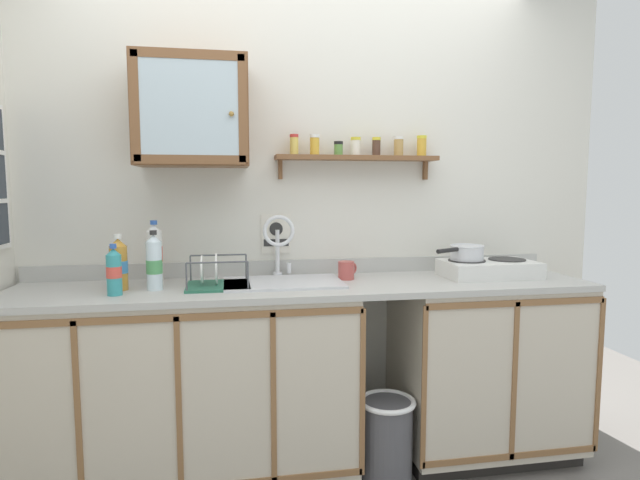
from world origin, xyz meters
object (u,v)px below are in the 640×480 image
at_px(bottle_detergent_teal_2, 114,272).
at_px(hot_plate_stove, 489,268).
at_px(sink, 283,288).
at_px(mug, 347,270).
at_px(saucepan, 466,252).
at_px(dish_rack, 216,281).
at_px(bottle_opaque_white_0, 155,255).
at_px(trash_bin, 387,440).
at_px(wall_cabinet, 192,112).
at_px(warning_sign, 276,234).
at_px(bottle_juice_amber_3, 119,265).
at_px(bottle_water_clear_1, 154,263).

bearing_deg(bottle_detergent_teal_2, hot_plate_stove, 4.62).
distance_m(sink, mug, 0.34).
height_order(saucepan, dish_rack, saucepan).
xyz_separation_m(sink, bottle_opaque_white_0, (-0.61, 0.06, 0.17)).
distance_m(bottle_opaque_white_0, trash_bin, 1.42).
bearing_deg(wall_cabinet, mug, -3.40).
bearing_deg(warning_sign, dish_rack, -136.61).
distance_m(saucepan, trash_bin, 1.03).
distance_m(sink, hot_plate_stove, 1.09).
bearing_deg(bottle_juice_amber_3, bottle_opaque_white_0, 33.63).
relative_size(bottle_water_clear_1, bottle_juice_amber_3, 1.07).
bearing_deg(mug, trash_bin, -64.39).
distance_m(dish_rack, mug, 0.66).
height_order(hot_plate_stove, saucepan, saucepan).
xyz_separation_m(saucepan, bottle_detergent_teal_2, (-1.72, -0.17, -0.03)).
relative_size(saucepan, warning_sign, 1.45).
bearing_deg(mug, bottle_water_clear_1, -173.04).
relative_size(hot_plate_stove, trash_bin, 1.13).
height_order(bottle_opaque_white_0, mug, bottle_opaque_white_0).
xyz_separation_m(bottle_opaque_white_0, bottle_water_clear_1, (0.01, -0.13, -0.02)).
xyz_separation_m(hot_plate_stove, bottle_juice_amber_3, (-1.85, -0.03, 0.07)).
xyz_separation_m(bottle_detergent_teal_2, mug, (1.09, 0.20, -0.06)).
relative_size(hot_plate_stove, warning_sign, 2.29).
xyz_separation_m(hot_plate_stove, dish_rack, (-1.41, -0.04, -0.01)).
relative_size(bottle_water_clear_1, warning_sign, 1.31).
bearing_deg(warning_sign, hot_plate_stove, -12.95).
distance_m(bottle_water_clear_1, trash_bin, 1.38).
height_order(bottle_water_clear_1, dish_rack, bottle_water_clear_1).
bearing_deg(bottle_water_clear_1, bottle_detergent_teal_2, -149.71).
bearing_deg(bottle_detergent_teal_2, sink, 11.72).
relative_size(hot_plate_stove, bottle_opaque_white_0, 1.54).
relative_size(wall_cabinet, trash_bin, 1.25).
relative_size(sink, bottle_opaque_white_0, 1.83).
relative_size(bottle_juice_amber_3, warning_sign, 1.23).
height_order(bottle_opaque_white_0, bottle_water_clear_1, bottle_opaque_white_0).
xyz_separation_m(sink, saucepan, (0.97, 0.01, 0.16)).
xyz_separation_m(hot_plate_stove, trash_bin, (-0.62, -0.23, -0.78)).
height_order(sink, wall_cabinet, wall_cabinet).
xyz_separation_m(sink, mug, (0.33, 0.05, 0.07)).
bearing_deg(trash_bin, hot_plate_stove, 20.07).
bearing_deg(saucepan, hot_plate_stove, -9.10).
xyz_separation_m(bottle_opaque_white_0, mug, (0.94, -0.01, -0.10)).
relative_size(bottle_opaque_white_0, warning_sign, 1.49).
height_order(mug, wall_cabinet, wall_cabinet).
bearing_deg(dish_rack, hot_plate_stove, 1.65).
relative_size(saucepan, bottle_juice_amber_3, 1.18).
relative_size(mug, trash_bin, 0.26).
bearing_deg(bottle_detergent_teal_2, trash_bin, -3.66).
height_order(bottle_detergent_teal_2, wall_cabinet, wall_cabinet).
relative_size(saucepan, wall_cabinet, 0.58).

